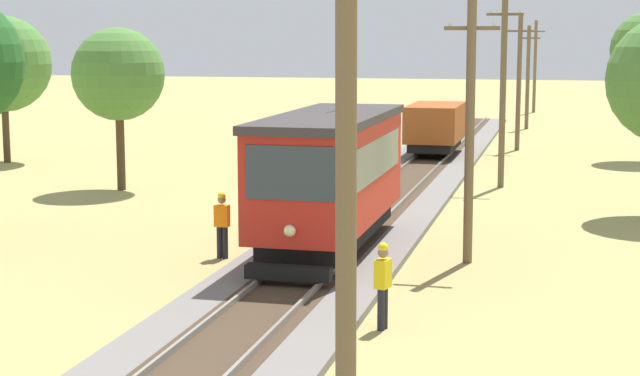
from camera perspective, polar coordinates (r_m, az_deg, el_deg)
red_tram at (r=26.61m, az=0.58°, el=0.74°), size 2.60×8.54×4.79m
freight_car at (r=48.53m, az=6.58°, el=3.49°), size 2.40×5.20×2.31m
utility_pole_foreground at (r=11.16m, az=1.49°, el=-1.62°), size 1.40×0.34×7.50m
utility_pole_near_tram at (r=25.83m, az=8.52°, el=3.40°), size 1.40×0.46×6.87m
utility_pole_mid at (r=39.36m, az=10.36°, el=5.63°), size 1.40×0.48×7.59m
utility_pole_far at (r=52.84m, az=11.24°, el=5.98°), size 1.40×0.35×6.96m
utility_pole_distant at (r=65.24m, az=11.73°, el=6.25°), size 1.40×0.40×6.54m
utility_pole_horizon at (r=79.66m, az=12.12°, el=6.83°), size 1.40×0.59×7.10m
gravel_pile at (r=45.98m, az=0.74°, el=2.03°), size 2.07×2.07×1.15m
track_worker at (r=20.14m, az=3.59°, el=-5.33°), size 0.32×0.42×1.78m
second_worker at (r=26.63m, az=-5.59°, el=-1.93°), size 0.38×0.25×1.78m
tree_right_near at (r=38.86m, az=-11.39°, el=6.33°), size 3.52×3.52×6.19m
tree_left_far at (r=48.87m, az=-17.58°, el=6.73°), size 4.44×4.44×6.82m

